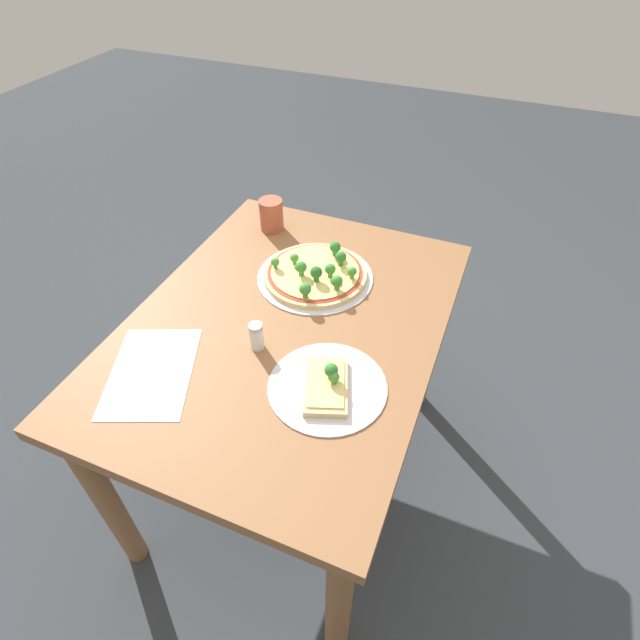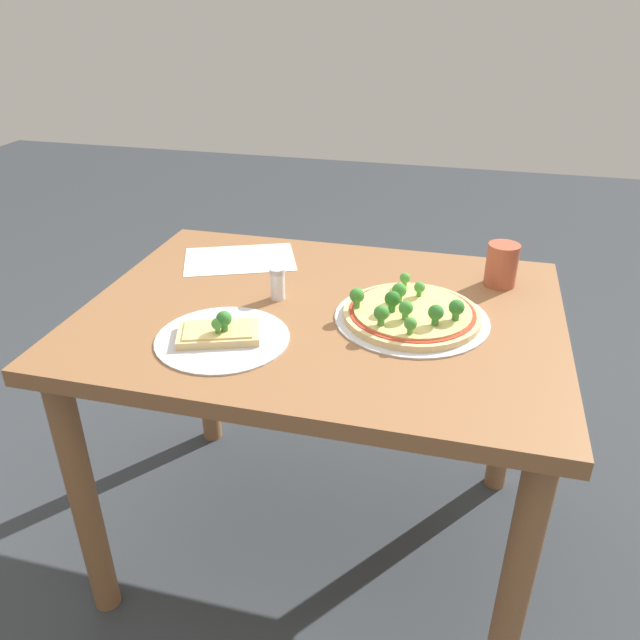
{
  "view_description": "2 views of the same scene",
  "coord_description": "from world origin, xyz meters",
  "px_view_note": "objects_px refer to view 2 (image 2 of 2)",
  "views": [
    {
      "loc": [
        -0.83,
        -0.43,
        1.58
      ],
      "look_at": [
        0.02,
        -0.09,
        0.72
      ],
      "focal_mm": 28.0,
      "sensor_mm": 36.0,
      "label": 1
    },
    {
      "loc": [
        0.29,
        -1.18,
        1.33
      ],
      "look_at": [
        0.02,
        -0.09,
        0.72
      ],
      "focal_mm": 35.0,
      "sensor_mm": 36.0,
      "label": 2
    }
  ],
  "objects_px": {
    "dining_table": "(322,350)",
    "drinking_cup": "(502,265)",
    "pizza_tray_slice": "(221,335)",
    "pizza_tray_whole": "(411,312)",
    "condiment_shaker": "(278,283)"
  },
  "relations": [
    {
      "from": "dining_table",
      "to": "condiment_shaker",
      "type": "bearing_deg",
      "value": 167.45
    },
    {
      "from": "pizza_tray_whole",
      "to": "pizza_tray_slice",
      "type": "xyz_separation_m",
      "value": [
        -0.36,
        -0.18,
        -0.01
      ]
    },
    {
      "from": "pizza_tray_whole",
      "to": "condiment_shaker",
      "type": "relative_size",
      "value": 4.45
    },
    {
      "from": "dining_table",
      "to": "pizza_tray_slice",
      "type": "relative_size",
      "value": 3.81
    },
    {
      "from": "pizza_tray_whole",
      "to": "pizza_tray_slice",
      "type": "bearing_deg",
      "value": -153.51
    },
    {
      "from": "pizza_tray_slice",
      "to": "drinking_cup",
      "type": "bearing_deg",
      "value": 36.66
    },
    {
      "from": "dining_table",
      "to": "drinking_cup",
      "type": "xyz_separation_m",
      "value": [
        0.38,
        0.22,
        0.16
      ]
    },
    {
      "from": "pizza_tray_whole",
      "to": "condiment_shaker",
      "type": "distance_m",
      "value": 0.31
    },
    {
      "from": "dining_table",
      "to": "pizza_tray_slice",
      "type": "distance_m",
      "value": 0.27
    },
    {
      "from": "pizza_tray_whole",
      "to": "condiment_shaker",
      "type": "xyz_separation_m",
      "value": [
        -0.3,
        0.02,
        0.02
      ]
    },
    {
      "from": "dining_table",
      "to": "condiment_shaker",
      "type": "height_order",
      "value": "condiment_shaker"
    },
    {
      "from": "dining_table",
      "to": "condiment_shaker",
      "type": "xyz_separation_m",
      "value": [
        -0.11,
        0.02,
        0.14
      ]
    },
    {
      "from": "pizza_tray_slice",
      "to": "pizza_tray_whole",
      "type": "bearing_deg",
      "value": 26.49
    },
    {
      "from": "pizza_tray_slice",
      "to": "drinking_cup",
      "type": "distance_m",
      "value": 0.68
    },
    {
      "from": "drinking_cup",
      "to": "condiment_shaker",
      "type": "xyz_separation_m",
      "value": [
        -0.49,
        -0.2,
        -0.01
      ]
    }
  ]
}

